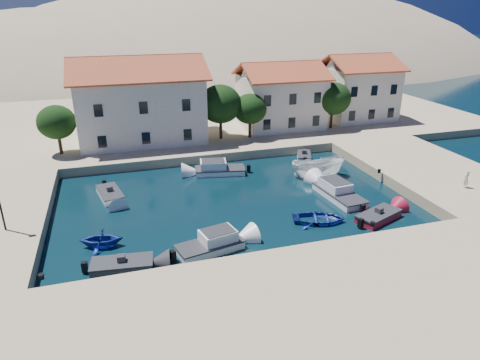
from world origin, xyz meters
name	(u,v)px	position (x,y,z in m)	size (l,w,h in m)	color
ground	(273,261)	(0.00, 0.00, 0.00)	(400.00, 400.00, 0.00)	black
quay_south	(313,312)	(0.00, -6.00, 0.50)	(52.00, 12.00, 1.00)	tan
quay_east	(429,171)	(20.50, 10.00, 0.50)	(11.00, 20.00, 1.00)	tan
quay_north	(193,119)	(2.00, 38.00, 0.50)	(80.00, 36.00, 1.00)	tan
hills	(201,124)	(20.64, 123.62, -23.40)	(254.00, 176.00, 99.00)	tan
building_left	(140,98)	(-6.00, 28.00, 5.94)	(14.70, 9.45, 9.70)	silver
building_mid	(281,94)	(12.00, 29.00, 5.22)	(10.50, 8.40, 8.30)	silver
building_right	(358,86)	(24.00, 30.00, 5.47)	(9.45, 8.40, 8.80)	silver
trees	(233,106)	(4.51, 25.46, 4.84)	(37.30, 5.30, 6.45)	#382314
bollards	(290,215)	(2.80, 3.87, 1.15)	(29.36, 9.56, 0.30)	black
motorboat_grey_sw	(122,265)	(-9.73, 2.01, 0.29)	(4.14, 2.22, 1.25)	#2F3034
cabin_cruiser_south	(210,245)	(-3.75, 2.57, 0.48)	(4.97, 2.94, 1.60)	white
rowboat_south	(319,222)	(5.50, 4.25, 0.00)	(2.96, 4.14, 0.86)	navy
motorboat_red_se	(378,216)	(10.22, 3.23, 0.29)	(4.34, 3.11, 1.25)	maroon
cabin_cruiser_east	(339,193)	(9.27, 7.82, 0.48)	(2.78, 5.80, 1.60)	white
boat_east	(317,176)	(9.79, 13.14, 0.00)	(2.04, 5.42, 2.10)	white
motorboat_white_ne	(304,156)	(10.71, 18.34, 0.30)	(2.51, 3.43, 1.25)	white
rowboat_west	(102,246)	(-11.00, 5.37, 0.00)	(2.59, 3.00, 1.58)	navy
motorboat_white_west	(110,194)	(-10.23, 13.95, 0.29)	(2.51, 4.22, 1.25)	white
cabin_cruiser_north	(220,169)	(0.62, 16.74, 0.48)	(5.31, 3.00, 1.60)	white
pedestrian	(466,179)	(19.86, 4.68, 1.81)	(0.59, 0.39, 1.62)	silver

